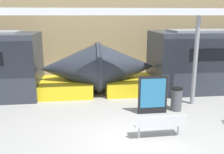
% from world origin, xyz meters
% --- Properties ---
extents(ground_plane, '(60.00, 60.00, 0.00)m').
position_xyz_m(ground_plane, '(0.00, 0.00, 0.00)').
color(ground_plane, '#9E9B96').
extents(station_wall, '(56.00, 0.20, 5.00)m').
position_xyz_m(station_wall, '(0.00, 9.17, 2.50)').
color(station_wall, tan).
rests_on(station_wall, ground_plane).
extents(bench_near, '(1.70, 0.47, 0.80)m').
position_xyz_m(bench_near, '(0.94, 0.13, 0.50)').
color(bench_near, silver).
rests_on(bench_near, ground_plane).
extents(trash_bin, '(0.48, 0.48, 0.99)m').
position_xyz_m(trash_bin, '(2.40, 2.40, 0.50)').
color(trash_bin, '#4C4F54').
rests_on(trash_bin, ground_plane).
extents(poster_board, '(1.21, 0.07, 1.59)m').
position_xyz_m(poster_board, '(1.29, 2.18, 0.80)').
color(poster_board, black).
rests_on(poster_board, ground_plane).
extents(support_column_near, '(0.19, 0.19, 3.93)m').
position_xyz_m(support_column_near, '(3.42, 3.07, 1.97)').
color(support_column_near, gray).
rests_on(support_column_near, ground_plane).
extents(canopy_beam, '(28.00, 0.60, 0.28)m').
position_xyz_m(canopy_beam, '(3.42, 3.07, 4.07)').
color(canopy_beam, silver).
rests_on(canopy_beam, support_column_near).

